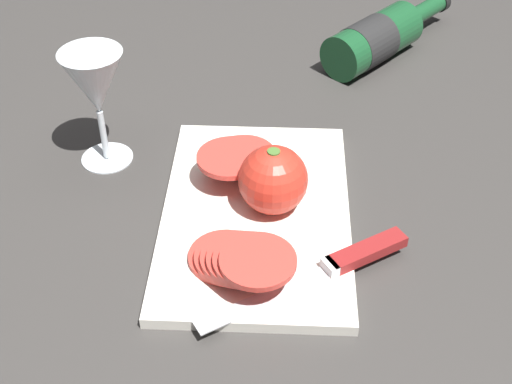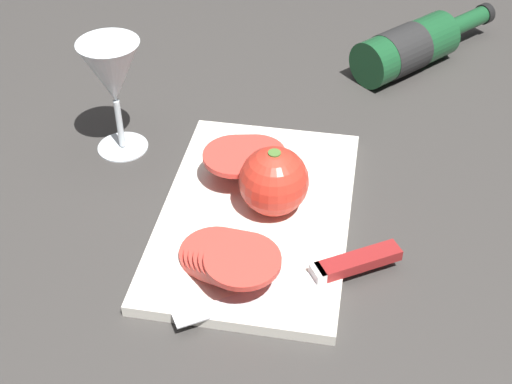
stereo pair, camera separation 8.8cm
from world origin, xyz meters
name	(u,v)px [view 1 (the left image)]	position (x,y,z in m)	size (l,w,h in m)	color
ground_plane	(263,203)	(0.00, 0.00, 0.00)	(3.00, 3.00, 0.00)	#383533
cutting_board	(256,215)	(0.03, -0.01, 0.01)	(0.36, 0.23, 0.01)	silver
wine_bottle	(377,38)	(-0.38, 0.18, 0.04)	(0.26, 0.24, 0.08)	#194C28
wine_glass	(95,87)	(-0.09, -0.22, 0.12)	(0.08, 0.08, 0.17)	silver
whole_tomato	(273,180)	(0.02, 0.01, 0.06)	(0.09, 0.09, 0.09)	red
knife	(348,260)	(0.12, 0.10, 0.02)	(0.16, 0.24, 0.01)	silver
tomato_slice_stack_near	(241,259)	(0.14, -0.02, 0.04)	(0.13, 0.13, 0.04)	#D63D33
tomato_slice_stack_far	(237,156)	(-0.05, -0.04, 0.04)	(0.14, 0.10, 0.04)	#D63D33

